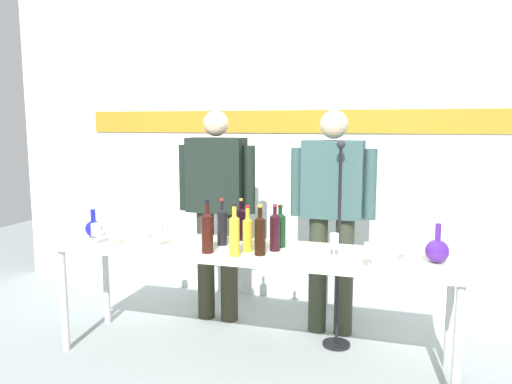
{
  "coord_description": "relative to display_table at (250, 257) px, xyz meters",
  "views": [
    {
      "loc": [
        0.96,
        -3.04,
        1.6
      ],
      "look_at": [
        0.0,
        0.15,
        1.14
      ],
      "focal_mm": 34.48,
      "sensor_mm": 36.0,
      "label": 1
    }
  ],
  "objects": [
    {
      "name": "wine_glass_left_3",
      "position": [
        -0.6,
        -0.15,
        0.17
      ],
      "size": [
        0.07,
        0.07,
        0.15
      ],
      "color": "white",
      "rests_on": "display_table"
    },
    {
      "name": "microphone_stand",
      "position": [
        0.54,
        0.37,
        -0.22
      ],
      "size": [
        0.2,
        0.2,
        1.49
      ],
      "color": "black",
      "rests_on": "ground"
    },
    {
      "name": "wine_bottle_1",
      "position": [
        0.18,
        -0.01,
        0.19
      ],
      "size": [
        0.07,
        0.07,
        0.31
      ],
      "color": "black",
      "rests_on": "display_table"
    },
    {
      "name": "wine_bottle_4",
      "position": [
        -0.13,
        0.22,
        0.18
      ],
      "size": [
        0.07,
        0.07,
        0.3
      ],
      "color": "black",
      "rests_on": "display_table"
    },
    {
      "name": "wine_bottle_7",
      "position": [
        -0.03,
        -0.21,
        0.2
      ],
      "size": [
        0.06,
        0.06,
        0.33
      ],
      "color": "gold",
      "rests_on": "display_table"
    },
    {
      "name": "wine_bottle_2",
      "position": [
        0.11,
        -0.13,
        0.2
      ],
      "size": [
        0.07,
        0.07,
        0.32
      ],
      "color": "black",
      "rests_on": "display_table"
    },
    {
      "name": "wine_glass_left_4",
      "position": [
        -1.05,
        -0.19,
        0.16
      ],
      "size": [
        0.07,
        0.07,
        0.14
      ],
      "color": "white",
      "rests_on": "display_table"
    },
    {
      "name": "display_table",
      "position": [
        0.0,
        0.0,
        0.0
      ],
      "size": [
        2.7,
        0.61,
        0.78
      ],
      "color": "silver",
      "rests_on": "ground"
    },
    {
      "name": "wine_glass_right_2",
      "position": [
        0.57,
        -0.07,
        0.17
      ],
      "size": [
        0.06,
        0.06,
        0.15
      ],
      "color": "white",
      "rests_on": "display_table"
    },
    {
      "name": "wine_glass_right_0",
      "position": [
        0.79,
        -0.23,
        0.16
      ],
      "size": [
        0.06,
        0.06,
        0.15
      ],
      "color": "white",
      "rests_on": "display_table"
    },
    {
      "name": "decanter_blue_left",
      "position": [
        -1.2,
        -0.0,
        0.13
      ],
      "size": [
        0.12,
        0.12,
        0.21
      ],
      "color": "#1A1DB2",
      "rests_on": "display_table"
    },
    {
      "name": "wine_glass_right_1",
      "position": [
        0.99,
        -0.06,
        0.17
      ],
      "size": [
        0.06,
        0.06,
        0.15
      ],
      "color": "white",
      "rests_on": "display_table"
    },
    {
      "name": "decanter_blue_right",
      "position": [
        1.17,
        -0.0,
        0.13
      ],
      "size": [
        0.14,
        0.14,
        0.24
      ],
      "color": "#4C2191",
      "rests_on": "display_table"
    },
    {
      "name": "ground_plane",
      "position": [
        0.0,
        0.0,
        -0.72
      ],
      "size": [
        10.0,
        10.0,
        0.0
      ],
      "primitive_type": "plane",
      "color": "#949EA0"
    },
    {
      "name": "presenter_left",
      "position": [
        -0.46,
        0.6,
        0.27
      ],
      "size": [
        0.64,
        0.22,
        1.7
      ],
      "color": "#303021",
      "rests_on": "ground"
    },
    {
      "name": "back_wall",
      "position": [
        0.0,
        1.29,
        0.78
      ],
      "size": [
        5.69,
        0.11,
        3.0
      ],
      "color": "white",
      "rests_on": "ground"
    },
    {
      "name": "wine_glass_left_1",
      "position": [
        -0.91,
        -0.22,
        0.16
      ],
      "size": [
        0.07,
        0.07,
        0.14
      ],
      "color": "white",
      "rests_on": "display_table"
    },
    {
      "name": "wine_bottle_0",
      "position": [
        -0.21,
        0.04,
        0.19
      ],
      "size": [
        0.07,
        0.07,
        0.32
      ],
      "color": "black",
      "rests_on": "display_table"
    },
    {
      "name": "wine_bottle_3",
      "position": [
        0.01,
        -0.07,
        0.18
      ],
      "size": [
        0.07,
        0.07,
        0.3
      ],
      "color": "gold",
      "rests_on": "display_table"
    },
    {
      "name": "wine_glass_left_0",
      "position": [
        -0.79,
        0.05,
        0.16
      ],
      "size": [
        0.07,
        0.07,
        0.15
      ],
      "color": "white",
      "rests_on": "display_table"
    },
    {
      "name": "presenter_right",
      "position": [
        0.46,
        0.6,
        0.27
      ],
      "size": [
        0.64,
        0.22,
        1.7
      ],
      "color": "#333928",
      "rests_on": "ground"
    },
    {
      "name": "wine_bottle_5",
      "position": [
        -0.23,
        -0.18,
        0.2
      ],
      "size": [
        0.08,
        0.08,
        0.34
      ],
      "color": "#35120D",
      "rests_on": "display_table"
    },
    {
      "name": "wine_glass_left_2",
      "position": [
        -0.94,
        0.23,
        0.17
      ],
      "size": [
        0.07,
        0.07,
        0.16
      ],
      "color": "white",
      "rests_on": "display_table"
    },
    {
      "name": "wine_bottle_6",
      "position": [
        0.18,
        0.1,
        0.19
      ],
      "size": [
        0.07,
        0.07,
        0.29
      ],
      "color": "#113317",
      "rests_on": "display_table"
    }
  ]
}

